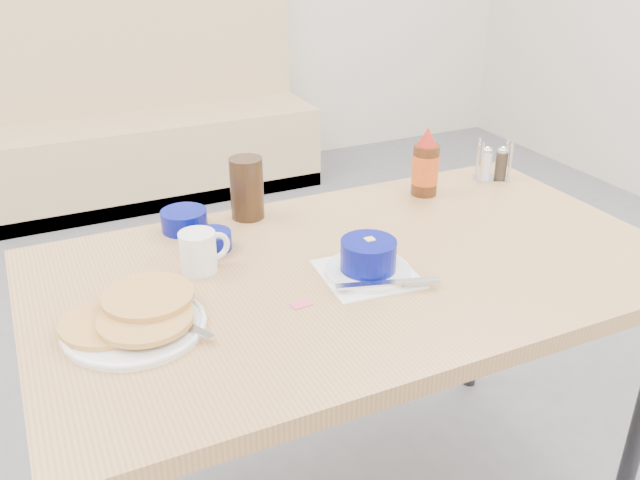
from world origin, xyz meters
name	(u,v)px	position (x,y,z in m)	size (l,w,h in m)	color
booth_bench	(138,132)	(0.00, 2.78, 0.35)	(1.90, 0.56, 1.22)	tan
dining_table	(358,288)	(0.00, 0.25, 0.70)	(1.40, 0.80, 0.76)	tan
pancake_plate	(135,319)	(-0.49, 0.21, 0.78)	(0.26, 0.26, 0.05)	white
coffee_mug	(200,251)	(-0.32, 0.37, 0.81)	(0.11, 0.08, 0.09)	white
grits_setting	(368,260)	(-0.01, 0.20, 0.79)	(0.21, 0.22, 0.08)	white
creamer_bowl	(184,220)	(-0.30, 0.58, 0.78)	(0.11, 0.11, 0.05)	#050C77
butter_bowl	(212,241)	(-0.27, 0.46, 0.78)	(0.09, 0.09, 0.04)	#050C77
amber_tumbler	(247,188)	(-0.13, 0.59, 0.84)	(0.08, 0.08, 0.15)	black
condiment_caddy	(493,166)	(0.59, 0.54, 0.80)	(0.11, 0.09, 0.12)	silver
syrup_bottle	(425,166)	(0.35, 0.53, 0.84)	(0.07, 0.07, 0.19)	#47230F
sugar_wrapper	(301,304)	(-0.18, 0.15, 0.76)	(0.04, 0.03, 0.00)	#E24B6C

